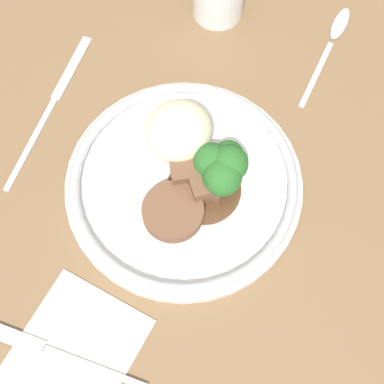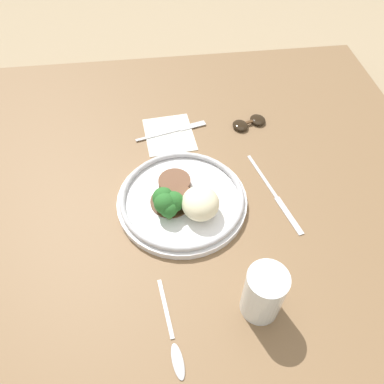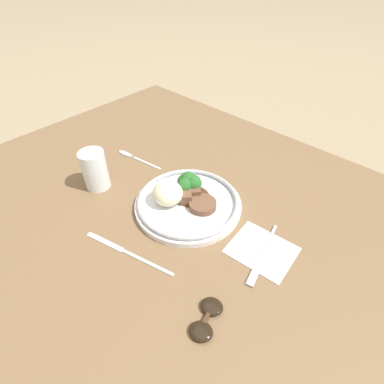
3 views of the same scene
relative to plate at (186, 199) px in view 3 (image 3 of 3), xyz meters
name	(u,v)px [view 3 (image 3 of 3)]	position (x,y,z in m)	size (l,w,h in m)	color
ground_plane	(162,219)	(0.04, 0.05, -0.06)	(8.00, 8.00, 0.00)	#998466
dining_table	(161,214)	(0.04, 0.05, -0.04)	(1.23, 1.07, 0.04)	brown
napkin	(262,250)	(-0.22, -0.01, -0.02)	(0.15, 0.13, 0.00)	silver
plate	(186,199)	(0.00, 0.00, 0.00)	(0.27, 0.27, 0.07)	white
juice_glass	(95,171)	(0.23, 0.11, 0.03)	(0.07, 0.07, 0.11)	#F4AD19
fork	(260,260)	(-0.23, 0.02, -0.02)	(0.06, 0.18, 0.00)	silver
knife	(125,251)	(0.00, 0.20, -0.02)	(0.23, 0.07, 0.00)	silver
spoon	(131,156)	(0.28, -0.04, -0.02)	(0.17, 0.04, 0.01)	silver
sunglasses	(207,319)	(-0.23, 0.19, -0.01)	(0.07, 0.10, 0.01)	black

